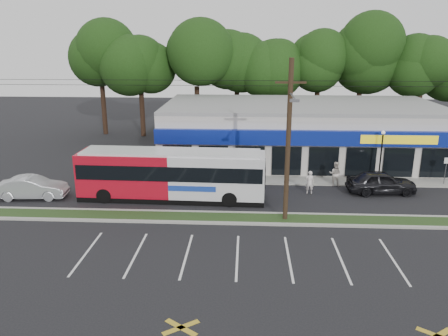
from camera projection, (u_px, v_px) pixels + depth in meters
name	position (u px, v px, depth m)	size (l,w,h in m)	color
ground	(237.00, 225.00, 26.82)	(120.00, 120.00, 0.00)	black
grass_strip	(238.00, 218.00, 27.76)	(40.00, 1.60, 0.12)	#273917
curb_south	(237.00, 223.00, 26.94)	(40.00, 0.25, 0.14)	#9E9E93
curb_north	(238.00, 213.00, 28.57)	(40.00, 0.25, 0.14)	#9E9E93
sidewalk	(302.00, 180.00, 35.17)	(32.00, 2.20, 0.10)	#9E9E93
strip_mall	(300.00, 131.00, 41.02)	(25.00, 12.55, 5.30)	#B9B2AB
utility_pole	(286.00, 137.00, 26.02)	(50.00, 2.77, 10.00)	black
lamp_post	(381.00, 151.00, 33.93)	(0.30, 0.30, 4.25)	black
sign_post	(446.00, 166.00, 33.78)	(0.45, 0.10, 2.23)	#59595E
tree_line	(279.00, 63.00, 49.11)	(46.76, 6.76, 11.83)	black
metrobus	(172.00, 174.00, 30.83)	(13.21, 3.16, 3.53)	#B20D1F
car_dark	(381.00, 182.00, 32.23)	(2.01, 4.99, 1.70)	black
car_silver	(32.00, 188.00, 31.22)	(1.68, 4.83, 1.59)	#9EA1A5
pedestrian_a	(310.00, 182.00, 32.11)	(0.64, 0.42, 1.75)	silver
pedestrian_b	(335.00, 174.00, 33.86)	(0.93, 0.73, 1.92)	beige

